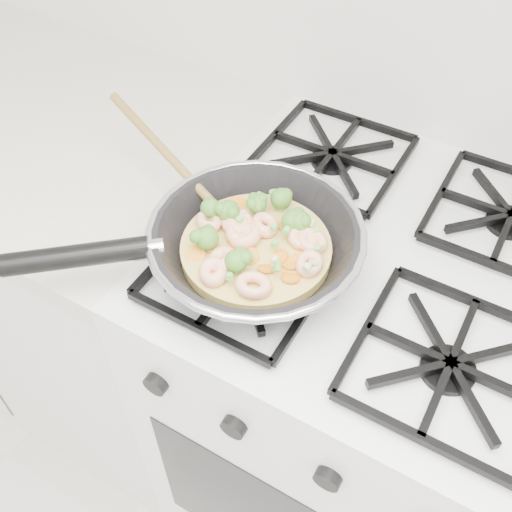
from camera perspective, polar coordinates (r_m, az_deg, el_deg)
The scene contains 3 objects.
stove at distance 1.25m, azimuth 8.69°, elevation -13.19°, with size 0.60×0.60×0.92m.
counter_left at distance 1.56m, azimuth -18.98°, elevation 0.25°, with size 1.00×0.60×0.90m.
skillet at distance 0.81m, azimuth -0.50°, elevation 1.37°, with size 0.48×0.38×0.10m.
Camera 1 is at (0.14, 1.10, 1.55)m, focal length 41.49 mm.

